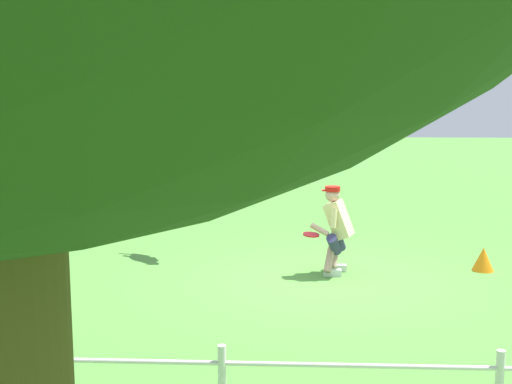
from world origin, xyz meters
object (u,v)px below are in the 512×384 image
object	(u,v)px
person	(336,227)
frisbee_held	(311,235)
training_cone	(483,259)
frisbee_flying	(192,172)
dog	(179,183)

from	to	relation	value
person	frisbee_held	distance (m)	0.40
person	frisbee_held	xyz separation A→B (m)	(0.37, 0.12, -0.09)
training_cone	person	bearing A→B (deg)	6.77
frisbee_held	training_cone	world-z (taller)	frisbee_held
frisbee_flying	frisbee_held	xyz separation A→B (m)	(-1.85, 0.97, -0.79)
person	frisbee_held	bearing A→B (deg)	38.35
training_cone	frisbee_held	bearing A→B (deg)	8.51
frisbee_held	person	bearing A→B (deg)	-161.38
person	frisbee_flying	bearing A→B (deg)	-1.18
person	training_cone	xyz separation A→B (m)	(-2.22, -0.26, -0.52)
frisbee_flying	training_cone	world-z (taller)	frisbee_flying
dog	training_cone	size ratio (longest dim) A/B	2.40
frisbee_held	frisbee_flying	bearing A→B (deg)	-27.67
dog	training_cone	bearing A→B (deg)	33.00
frisbee_held	dog	bearing A→B (deg)	-27.90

